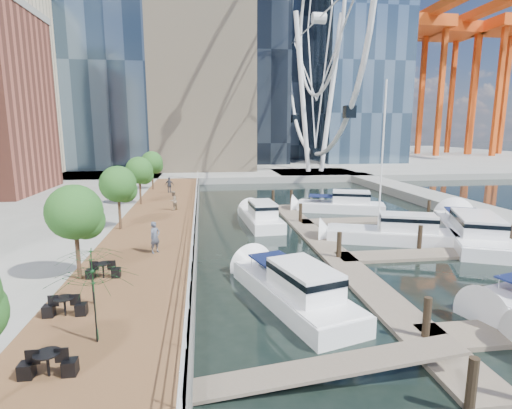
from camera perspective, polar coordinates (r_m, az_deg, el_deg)
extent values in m
plane|color=black|center=(18.08, 11.05, -16.13)|extent=(520.00, 520.00, 0.00)
cube|color=brown|center=(31.38, -14.05, -3.71)|extent=(6.00, 60.00, 1.00)
cube|color=#595954|center=(31.18, -8.56, -3.60)|extent=(0.25, 60.00, 1.00)
cube|color=gray|center=(117.61, -5.09, 6.82)|extent=(200.00, 114.00, 1.00)
cube|color=gray|center=(44.11, 27.64, -0.54)|extent=(4.00, 60.00, 1.00)
cube|color=gray|center=(70.40, 8.37, 4.27)|extent=(14.00, 12.00, 1.00)
cube|color=#6D6051|center=(27.78, 10.35, -6.28)|extent=(2.00, 32.00, 0.20)
cube|color=#6D6051|center=(28.49, 23.25, -6.56)|extent=(12.00, 2.00, 0.20)
cube|color=#6D6051|center=(37.10, 15.38, -2.22)|extent=(12.00, 2.00, 0.20)
cylinder|color=white|center=(69.60, 6.63, 15.38)|extent=(0.80, 0.80, 26.00)
cylinder|color=white|center=(70.98, 10.69, 15.17)|extent=(0.80, 0.80, 26.00)
torus|color=white|center=(72.26, 8.97, 24.81)|extent=(0.70, 44.70, 44.70)
cylinder|color=#3F2B1C|center=(20.99, -24.08, -6.61)|extent=(0.20, 0.20, 2.40)
sphere|color=#265B1E|center=(20.50, -24.52, -0.98)|extent=(2.60, 2.60, 2.60)
cylinder|color=#3F2B1C|center=(30.42, -18.89, -1.13)|extent=(0.20, 0.20, 2.40)
sphere|color=#265B1E|center=(30.09, -19.13, 2.79)|extent=(2.60, 2.60, 2.60)
cylinder|color=#3F2B1C|center=(40.13, -16.20, 1.73)|extent=(0.20, 0.20, 2.40)
sphere|color=#265B1E|center=(39.88, -16.35, 4.72)|extent=(2.60, 2.60, 2.60)
cylinder|color=#3F2B1C|center=(49.95, -14.56, 3.48)|extent=(0.20, 0.20, 2.40)
sphere|color=#265B1E|center=(49.75, -14.67, 5.88)|extent=(2.60, 2.60, 2.60)
imported|color=#454C5C|center=(24.03, -14.24, -4.56)|extent=(0.79, 0.80, 1.86)
imported|color=#846F5B|center=(36.46, -11.75, 0.54)|extent=(0.98, 1.05, 1.72)
imported|color=#2E303A|center=(46.82, -12.26, 2.74)|extent=(1.13, 0.70, 1.79)
imported|color=#0E3617|center=(14.71, -22.07, -13.20)|extent=(3.07, 3.12, 2.65)
imported|color=#103D18|center=(17.86, -22.43, -9.46)|extent=(3.30, 3.33, 2.38)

